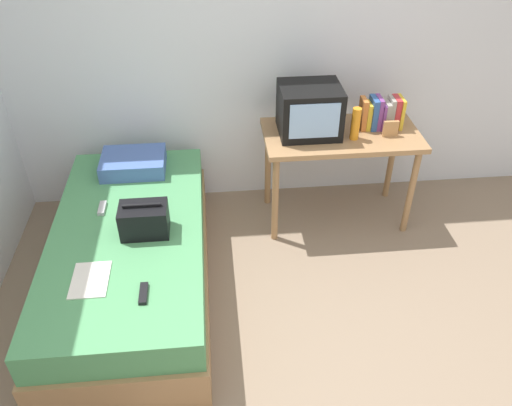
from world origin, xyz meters
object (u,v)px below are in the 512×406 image
object	(u,v)px
picture_frame	(391,129)
magazine	(90,280)
book_row	(381,113)
remote_dark	(143,293)
bed	(132,260)
desk	(340,145)
pillow	(133,163)
handbag	(144,220)
remote_silver	(102,208)
tv	(309,110)
water_bottle	(356,124)

from	to	relation	value
picture_frame	magazine	bearing A→B (deg)	-152.92
book_row	remote_dark	size ratio (longest dim) A/B	2.00
book_row	remote_dark	xyz separation A→B (m)	(-1.69, -1.33, -0.35)
bed	book_row	distance (m)	2.09
bed	desk	xyz separation A→B (m)	(1.55, 0.68, 0.42)
pillow	magazine	xyz separation A→B (m)	(-0.15, -1.16, -0.06)
handbag	bed	bearing A→B (deg)	162.24
remote_dark	remote_silver	bearing A→B (deg)	112.42
book_row	magazine	distance (m)	2.36
handbag	remote_silver	size ratio (longest dim) A/B	2.08
remote_dark	magazine	bearing A→B (deg)	155.19
book_row	pillow	world-z (taller)	book_row
bed	remote_dark	world-z (taller)	remote_dark
tv	handbag	world-z (taller)	tv
tv	picture_frame	xyz separation A→B (m)	(0.59, -0.12, -0.12)
desk	remote_silver	distance (m)	1.79
water_bottle	handbag	world-z (taller)	water_bottle
tv	book_row	size ratio (longest dim) A/B	1.41
water_bottle	tv	bearing A→B (deg)	158.14
bed	remote_dark	distance (m)	0.67
water_bottle	pillow	size ratio (longest dim) A/B	0.51
bed	magazine	xyz separation A→B (m)	(-0.16, -0.45, 0.27)
desk	picture_frame	xyz separation A→B (m)	(0.34, -0.08, 0.16)
tv	magazine	world-z (taller)	tv
magazine	remote_silver	bearing A→B (deg)	92.16
water_bottle	remote_dark	world-z (taller)	water_bottle
pillow	remote_dark	world-z (taller)	pillow
desk	handbag	world-z (taller)	desk
magazine	water_bottle	bearing A→B (deg)	30.26
bed	desk	world-z (taller)	desk
handbag	magazine	xyz separation A→B (m)	(-0.29, -0.40, -0.10)
handbag	magazine	size ratio (longest dim) A/B	1.03
picture_frame	magazine	xyz separation A→B (m)	(-2.04, -1.04, -0.31)
bed	tv	size ratio (longest dim) A/B	4.55
magazine	remote_silver	xyz separation A→B (m)	(-0.03, 0.68, 0.01)
remote_silver	remote_dark	bearing A→B (deg)	-67.58
pillow	remote_dark	xyz separation A→B (m)	(0.17, -1.30, -0.05)
picture_frame	handbag	bearing A→B (deg)	-159.98
remote_dark	remote_silver	world-z (taller)	same
handbag	remote_silver	world-z (taller)	handbag
bed	remote_silver	size ratio (longest dim) A/B	13.89
tv	magazine	xyz separation A→B (m)	(-1.46, -1.16, -0.42)
water_bottle	remote_silver	xyz separation A→B (m)	(-1.80, -0.36, -0.36)
desk	magazine	distance (m)	2.05
tv	water_bottle	world-z (taller)	tv
book_row	remote_dark	distance (m)	2.18
tv	water_bottle	distance (m)	0.34
pillow	magazine	distance (m)	1.17
magazine	pillow	bearing A→B (deg)	82.81
pillow	water_bottle	bearing A→B (deg)	-4.43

